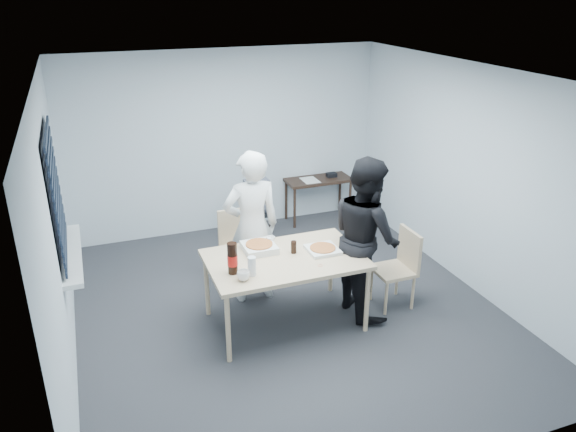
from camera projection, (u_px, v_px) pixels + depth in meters
name	position (u px, v px, depth m)	size (l,w,h in m)	color
room	(59.00, 203.00, 5.40)	(5.00, 5.00, 5.00)	#2F2E33
dining_table	(285.00, 263.00, 5.81)	(1.60, 1.01, 0.78)	tan
chair_far	(238.00, 241.00, 6.78)	(0.42, 0.42, 0.89)	tan
chair_right	(400.00, 263.00, 6.25)	(0.42, 0.42, 0.89)	tan
person_white	(252.00, 227.00, 6.24)	(0.65, 0.42, 1.77)	silver
person_black	(366.00, 237.00, 6.01)	(0.86, 0.47, 1.77)	black
side_table	(318.00, 184.00, 8.50)	(0.99, 0.44, 0.66)	#332117
stool	(257.00, 219.00, 7.74)	(0.36, 0.36, 0.50)	black
backpack	(257.00, 196.00, 7.60)	(0.33, 0.24, 0.46)	slate
pizza_box_a	(259.00, 247.00, 5.92)	(0.34, 0.34, 0.08)	white
pizza_box_b	(323.00, 249.00, 5.92)	(0.32, 0.32, 0.05)	white
mug_a	(243.00, 276.00, 5.33)	(0.12, 0.12, 0.10)	white
mug_b	(271.00, 241.00, 6.05)	(0.10, 0.10, 0.09)	white
cola_glass	(294.00, 247.00, 5.86)	(0.06, 0.06, 0.13)	black
soda_bottle	(232.00, 259.00, 5.42)	(0.10, 0.10, 0.32)	black
plastic_cups	(252.00, 266.00, 5.40)	(0.08, 0.08, 0.19)	silver
rubber_band	(320.00, 266.00, 5.62)	(0.05, 0.05, 0.00)	red
papers	(310.00, 180.00, 8.40)	(0.23, 0.31, 0.01)	white
black_box	(331.00, 175.00, 8.54)	(0.15, 0.11, 0.06)	black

